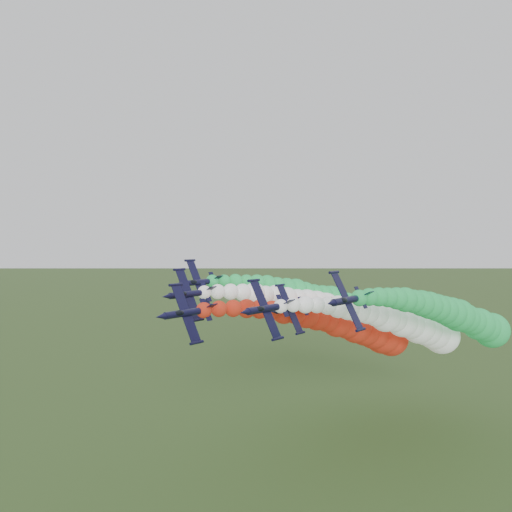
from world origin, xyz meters
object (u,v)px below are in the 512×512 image
object	(u,v)px
jet_lead	(356,328)
jet_trail	(408,323)
jet_inner_right	(410,325)
jet_inner_left	(342,313)
jet_outer_left	(336,303)
jet_outer_right	(461,318)

from	to	relation	value
jet_lead	jet_trail	world-z (taller)	jet_lead
jet_inner_right	jet_trail	bearing A→B (deg)	113.41
jet_inner_left	jet_outer_left	distance (m)	10.71
jet_lead	jet_inner_left	xyz separation A→B (m)	(-7.96, 6.99, 2.26)
jet_lead	jet_inner_right	size ratio (longest dim) A/B	1.00
jet_outer_left	jet_inner_left	bearing A→B (deg)	-51.97
jet_lead	jet_outer_right	size ratio (longest dim) A/B	1.00
jet_inner_left	jet_inner_right	bearing A→B (deg)	1.39
jet_lead	jet_trail	xyz separation A→B (m)	(3.46, 24.24, -1.26)
jet_inner_left	jet_outer_left	size ratio (longest dim) A/B	1.00
jet_lead	jet_inner_right	world-z (taller)	jet_inner_right
jet_outer_left	jet_lead	bearing A→B (deg)	-46.63
jet_inner_right	jet_outer_right	distance (m)	12.31
jet_inner_left	jet_outer_left	bearing A→B (deg)	128.03
jet_outer_left	jet_trail	world-z (taller)	jet_outer_left
jet_outer_right	jet_trail	distance (m)	20.22
jet_outer_left	jet_trail	size ratio (longest dim) A/B	1.01
jet_lead	jet_outer_left	bearing A→B (deg)	133.37
jet_inner_right	jet_trail	world-z (taller)	jet_inner_right
jet_inner_left	jet_inner_right	distance (m)	18.74
jet_lead	jet_inner_right	bearing A→B (deg)	34.75
jet_inner_left	jet_inner_right	size ratio (longest dim) A/B	1.00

